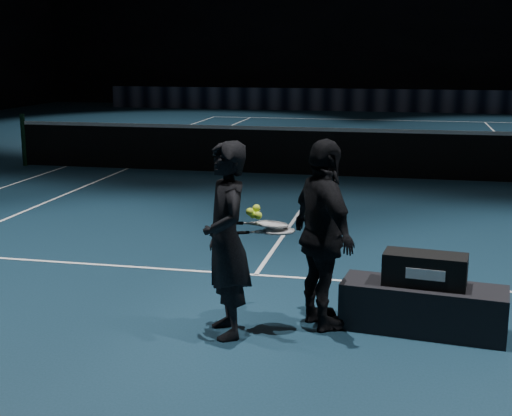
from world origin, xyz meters
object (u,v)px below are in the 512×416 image
Objects in this scene: player_b at (323,235)px; racket_lower at (278,231)px; player_a at (226,240)px; racket_upper at (272,224)px; racket_bag at (425,269)px; tennis_balls at (256,213)px; player_bench at (423,308)px.

player_b is 0.40m from racket_lower.
player_a is 2.46× the size of racket_upper.
racket_bag is at bearing -117.69° from player_b.
racket_bag is 0.42× the size of player_a.
tennis_balls is at bearing -170.43° from racket_upper.
tennis_balls is (-0.55, -0.23, 0.22)m from player_b.
tennis_balls is (-1.42, -0.32, 0.85)m from player_bench.
tennis_balls is at bearing -160.46° from racket_bag.
racket_lower is 0.26m from tennis_balls.
player_b is 13.94× the size of tennis_balls.
tennis_balls is (-1.42, -0.32, 0.50)m from racket_bag.
player_bench is 1.82m from player_a.
racket_bag is at bearing 76.46° from player_a.
player_a reaches higher than racket_bag.
racket_bag is 0.42× the size of player_b.
racket_lower is (-1.24, -0.24, 0.69)m from player_bench.
player_a is at bearing -155.61° from tennis_balls.
player_b is at bearing -167.42° from racket_bag.
player_b reaches higher than racket_upper.
tennis_balls is (-0.18, -0.07, 0.16)m from racket_lower.
player_bench is at bearing -12.18° from racket_lower.
player_bench is at bearing 76.46° from player_a.
racket_lower is at bearing -161.88° from racket_bag.
tennis_balls is (0.23, 0.11, 0.22)m from player_a.
tennis_balls is (-0.12, -0.09, 0.11)m from racket_upper.
racket_lower reaches higher than racket_bag.
player_a is (-1.65, -0.42, 0.63)m from player_bench.
player_a is at bearing -158.69° from player_bench.
player_bench is 1.68m from tennis_balls.
racket_lower is (-1.24, -0.24, 0.34)m from racket_bag.
player_b reaches higher than racket_bag.
player_b is (0.78, 0.34, 0.00)m from player_a.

